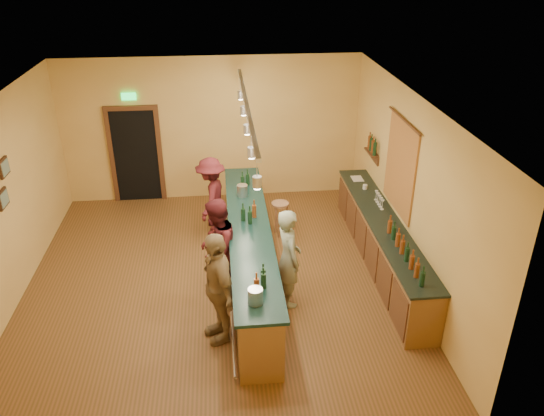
{
  "coord_description": "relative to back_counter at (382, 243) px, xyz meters",
  "views": [
    {
      "loc": [
        0.18,
        -7.76,
        5.32
      ],
      "look_at": [
        0.99,
        0.2,
        1.27
      ],
      "focal_mm": 35.0,
      "sensor_mm": 36.0,
      "label": 1
    }
  ],
  "objects": [
    {
      "name": "tasting_bar",
      "position": [
        -2.38,
        -0.18,
        0.12
      ],
      "size": [
        0.73,
        5.1,
        1.38
      ],
      "color": "brown",
      "rests_on": "floor"
    },
    {
      "name": "tapestry",
      "position": [
        0.26,
        0.22,
        1.36
      ],
      "size": [
        0.03,
        1.4,
        1.6
      ],
      "primitive_type": "cube",
      "color": "maroon",
      "rests_on": "wall_right"
    },
    {
      "name": "doorway",
      "position": [
        -4.67,
        3.3,
        0.64
      ],
      "size": [
        1.15,
        0.09,
        2.48
      ],
      "color": "black",
      "rests_on": "wall_back"
    },
    {
      "name": "customer_b",
      "position": [
        -2.93,
        -1.64,
        0.4
      ],
      "size": [
        0.74,
        1.12,
        1.76
      ],
      "primitive_type": "imported",
      "rotation": [
        0.0,
        0.0,
        -1.25
      ],
      "color": "#997A51",
      "rests_on": "floor"
    },
    {
      "name": "pendant_track",
      "position": [
        -2.38,
        -0.18,
        2.5
      ],
      "size": [
        0.11,
        4.6,
        0.5
      ],
      "color": "silver",
      "rests_on": "ceiling"
    },
    {
      "name": "wall_left",
      "position": [
        -6.22,
        -0.18,
        1.11
      ],
      "size": [
        0.02,
        7.0,
        3.2
      ],
      "primitive_type": "cube",
      "color": "tan",
      "rests_on": "floor"
    },
    {
      "name": "back_counter",
      "position": [
        0.0,
        0.0,
        0.0
      ],
      "size": [
        0.6,
        4.55,
        1.27
      ],
      "color": "brown",
      "rests_on": "floor"
    },
    {
      "name": "wall_right",
      "position": [
        0.28,
        -0.18,
        1.11
      ],
      "size": [
        0.02,
        7.0,
        3.2
      ],
      "primitive_type": "cube",
      "color": "tan",
      "rests_on": "floor"
    },
    {
      "name": "wall_front",
      "position": [
        -2.97,
        -3.68,
        1.11
      ],
      "size": [
        6.5,
        0.02,
        3.2
      ],
      "primitive_type": "cube",
      "color": "tan",
      "rests_on": "floor"
    },
    {
      "name": "bottle_shelf",
      "position": [
        0.2,
        1.72,
        1.18
      ],
      "size": [
        0.17,
        0.55,
        0.54
      ],
      "color": "#482E15",
      "rests_on": "wall_right"
    },
    {
      "name": "customer_a",
      "position": [
        -2.93,
        -0.5,
        0.36
      ],
      "size": [
        0.88,
        0.99,
        1.7
      ],
      "primitive_type": "imported",
      "rotation": [
        0.0,
        0.0,
        -1.9
      ],
      "color": "#59191E",
      "rests_on": "floor"
    },
    {
      "name": "bartender",
      "position": [
        -1.81,
        -0.89,
        0.35
      ],
      "size": [
        0.51,
        0.68,
        1.68
      ],
      "primitive_type": "imported",
      "rotation": [
        0.0,
        0.0,
        1.76
      ],
      "color": "gray",
      "rests_on": "floor"
    },
    {
      "name": "wall_back",
      "position": [
        -2.97,
        3.32,
        1.11
      ],
      "size": [
        6.5,
        0.02,
        3.2
      ],
      "primitive_type": "cube",
      "color": "tan",
      "rests_on": "floor"
    },
    {
      "name": "bar_stool",
      "position": [
        -1.68,
        1.33,
        0.08
      ],
      "size": [
        0.34,
        0.34,
        0.71
      ],
      "rotation": [
        0.0,
        0.0,
        0.36
      ],
      "color": "#8C5D3F",
      "rests_on": "floor"
    },
    {
      "name": "floor",
      "position": [
        -2.97,
        -0.18,
        -0.49
      ],
      "size": [
        7.0,
        7.0,
        0.0
      ],
      "primitive_type": "plane",
      "color": "brown",
      "rests_on": "ground"
    },
    {
      "name": "ceiling",
      "position": [
        -2.97,
        -0.18,
        2.71
      ],
      "size": [
        6.5,
        7.0,
        0.02
      ],
      "primitive_type": "cube",
      "color": "silver",
      "rests_on": "wall_back"
    },
    {
      "name": "customer_c",
      "position": [
        -3.02,
        1.59,
        0.31
      ],
      "size": [
        0.83,
        1.15,
        1.6
      ],
      "primitive_type": "imported",
      "rotation": [
        0.0,
        0.0,
        -1.82
      ],
      "color": "#59191E",
      "rests_on": "floor"
    }
  ]
}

